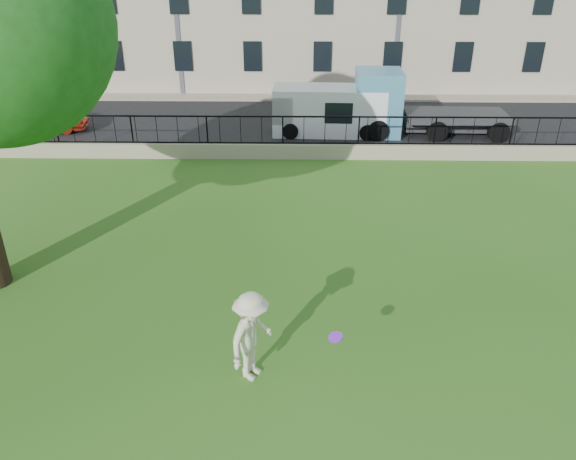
{
  "coord_description": "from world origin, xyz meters",
  "views": [
    {
      "loc": [
        0.56,
        -9.53,
        7.62
      ],
      "look_at": [
        0.35,
        3.5,
        1.03
      ],
      "focal_mm": 35.0,
      "sensor_mm": 36.0,
      "label": 1
    }
  ],
  "objects_px": {
    "frisbee": "(336,337)",
    "man": "(252,336)",
    "white_van": "(329,111)",
    "blue_truck": "(430,103)",
    "red_sedan": "(44,119)"
  },
  "relations": [
    {
      "from": "frisbee",
      "to": "blue_truck",
      "type": "relative_size",
      "value": 0.04
    },
    {
      "from": "red_sedan",
      "to": "blue_truck",
      "type": "relative_size",
      "value": 0.56
    },
    {
      "from": "frisbee",
      "to": "red_sedan",
      "type": "distance_m",
      "value": 20.67
    },
    {
      "from": "frisbee",
      "to": "white_van",
      "type": "distance_m",
      "value": 16.61
    },
    {
      "from": "man",
      "to": "red_sedan",
      "type": "relative_size",
      "value": 0.51
    },
    {
      "from": "man",
      "to": "white_van",
      "type": "xyz_separation_m",
      "value": [
        2.28,
        16.28,
        0.09
      ]
    },
    {
      "from": "red_sedan",
      "to": "white_van",
      "type": "height_order",
      "value": "white_van"
    },
    {
      "from": "white_van",
      "to": "blue_truck",
      "type": "height_order",
      "value": "blue_truck"
    },
    {
      "from": "frisbee",
      "to": "red_sedan",
      "type": "height_order",
      "value": "frisbee"
    },
    {
      "from": "blue_truck",
      "to": "frisbee",
      "type": "bearing_deg",
      "value": -105.42
    },
    {
      "from": "frisbee",
      "to": "man",
      "type": "bearing_deg",
      "value": 168.69
    },
    {
      "from": "white_van",
      "to": "red_sedan",
      "type": "bearing_deg",
      "value": -177.7
    },
    {
      "from": "white_van",
      "to": "blue_truck",
      "type": "xyz_separation_m",
      "value": [
        4.5,
        0.0,
        0.35
      ]
    },
    {
      "from": "frisbee",
      "to": "white_van",
      "type": "xyz_separation_m",
      "value": [
        0.7,
        16.6,
        -0.16
      ]
    },
    {
      "from": "white_van",
      "to": "frisbee",
      "type": "bearing_deg",
      "value": -90.11
    }
  ]
}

